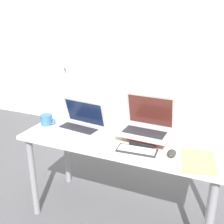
# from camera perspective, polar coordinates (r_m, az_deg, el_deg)

# --- Properties ---
(wall_back) EXTENTS (8.00, 0.05, 2.70)m
(wall_back) POSITION_cam_1_polar(r_m,az_deg,el_deg) (3.41, 13.05, 15.80)
(wall_back) COLOR silver
(wall_back) RESTS_ON ground_plane
(desk) EXTENTS (1.46, 0.62, 0.73)m
(desk) POSITION_cam_1_polar(r_m,az_deg,el_deg) (2.00, 2.27, -7.64)
(desk) COLOR beige
(desk) RESTS_ON ground_plane
(laptop_left) EXTENTS (0.40, 0.27, 0.23)m
(laptop_left) POSITION_cam_1_polar(r_m,az_deg,el_deg) (2.08, -6.79, -2.42)
(laptop_left) COLOR #B2B2B7
(laptop_left) RESTS_ON desk
(book_stack) EXTENTS (0.22, 0.26, 0.05)m
(book_stack) POSITION_cam_1_polar(r_m,az_deg,el_deg) (1.91, 7.70, -5.20)
(book_stack) COLOR black
(book_stack) RESTS_ON desk
(laptop_on_books) EXTENTS (0.37, 0.28, 0.27)m
(laptop_on_books) POSITION_cam_1_polar(r_m,az_deg,el_deg) (1.89, 7.54, -2.83)
(laptop_on_books) COLOR #B2B2B7
(laptop_on_books) RESTS_ON book_stack
(wireless_keyboard) EXTENTS (0.27, 0.13, 0.01)m
(wireless_keyboard) POSITION_cam_1_polar(r_m,az_deg,el_deg) (1.75, 5.42, -8.30)
(wireless_keyboard) COLOR #28282D
(wireless_keyboard) RESTS_ON desk
(mouse) EXTENTS (0.06, 0.10, 0.03)m
(mouse) POSITION_cam_1_polar(r_m,az_deg,el_deg) (1.74, 12.86, -8.73)
(mouse) COLOR #2D2D2D
(mouse) RESTS_ON desk
(notepad) EXTENTS (0.24, 0.32, 0.01)m
(notepad) POSITION_cam_1_polar(r_m,az_deg,el_deg) (1.71, 18.42, -10.11)
(notepad) COLOR #EFE066
(notepad) RESTS_ON desk
(mug) EXTENTS (0.14, 0.09, 0.08)m
(mug) POSITION_cam_1_polar(r_m,az_deg,el_deg) (2.21, -14.01, -1.67)
(mug) COLOR teal
(mug) RESTS_ON desk
(desk_lamp) EXTENTS (0.23, 0.20, 0.61)m
(desk_lamp) POSITION_cam_1_polar(r_m,az_deg,el_deg) (2.20, -9.29, 9.93)
(desk_lamp) COLOR silver
(desk_lamp) RESTS_ON desk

